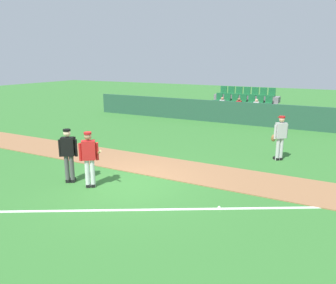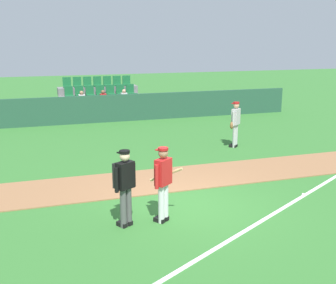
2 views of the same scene
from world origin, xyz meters
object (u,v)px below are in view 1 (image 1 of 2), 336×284
Objects in this scene: runner_grey_jersey at (280,136)px; baseball at (219,207)px; batter_red_jersey at (89,157)px; umpire_home_plate at (68,152)px.

runner_grey_jersey is 5.39m from baseball.
batter_red_jersey is at bearing -174.31° from baseball.
batter_red_jersey is at bearing -1.97° from umpire_home_plate.
runner_grey_jersey is at bearing 45.59° from umpire_home_plate.
batter_red_jersey reaches higher than baseball.
umpire_home_plate and runner_grey_jersey have the same top height.
baseball is (-0.61, -5.27, -0.93)m from runner_grey_jersey.
umpire_home_plate reaches higher than baseball.
umpire_home_plate is 23.78× the size of baseball.
batter_red_jersey and runner_grey_jersey have the same top height.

